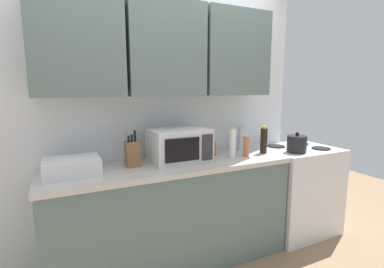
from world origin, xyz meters
TOP-DOWN VIEW (x-y plane):
  - wall_back_with_cabinets at (0.00, -0.06)m, footprint 2.91×0.38m
  - counter_run at (0.00, -0.30)m, footprint 2.04×0.63m
  - stove_range at (1.40, -0.32)m, footprint 0.76×0.64m
  - kettle at (1.23, -0.46)m, footprint 0.18×0.18m
  - microwave at (0.08, -0.28)m, footprint 0.48×0.37m
  - dish_rack at (-0.76, -0.30)m, footprint 0.38×0.30m
  - knife_block at (-0.32, -0.26)m, footprint 0.10×0.12m
  - bottle_white_jar at (0.56, -0.37)m, footprint 0.06×0.06m
  - bottle_clear_tall at (0.81, -0.14)m, footprint 0.07×0.07m
  - bottle_soy_dark at (0.92, -0.35)m, footprint 0.06×0.06m
  - bottle_spice_jar at (0.70, -0.38)m, footprint 0.05×0.05m
  - bottle_amber_vinegar at (0.43, -0.23)m, footprint 0.07×0.07m

SIDE VIEW (x-z plane):
  - counter_run at x=0.00m, z-range 0.00..0.90m
  - stove_range at x=1.40m, z-range 0.00..0.91m
  - dish_rack at x=-0.76m, z-range 0.90..1.02m
  - bottle_amber_vinegar at x=0.43m, z-range 0.89..1.06m
  - kettle at x=1.23m, z-range 0.89..1.08m
  - bottle_spice_jar at x=0.70m, z-range 0.89..1.09m
  - knife_block at x=-0.32m, z-range 0.86..1.15m
  - bottle_clear_tall at x=0.81m, z-range 0.89..1.14m
  - bottle_soy_dark at x=0.92m, z-range 0.89..1.16m
  - bottle_white_jar at x=0.56m, z-range 0.90..1.16m
  - microwave at x=0.08m, z-range 0.90..1.18m
  - wall_back_with_cabinets at x=0.00m, z-range 0.27..2.87m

